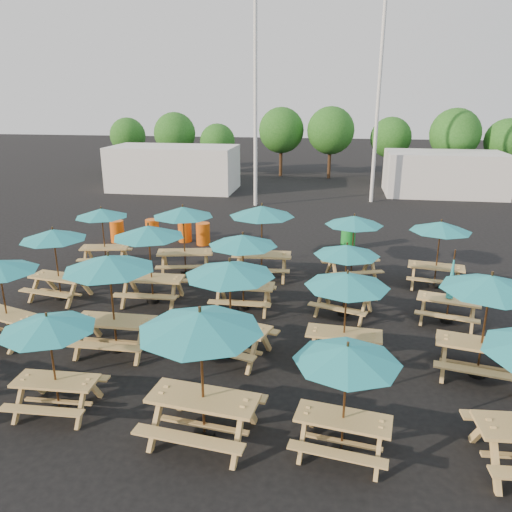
% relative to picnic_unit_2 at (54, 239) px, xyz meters
% --- Properties ---
extents(ground, '(120.00, 120.00, 0.00)m').
position_rel_picnic_unit_2_xyz_m(ground, '(5.77, 0.26, -1.91)').
color(ground, black).
rests_on(ground, ground).
extents(picnic_unit_2, '(2.22, 2.22, 2.22)m').
position_rel_picnic_unit_2_xyz_m(picnic_unit_2, '(0.00, 0.00, 0.00)').
color(picnic_unit_2, tan).
rests_on(picnic_unit_2, ground).
extents(picnic_unit_3, '(2.17, 2.17, 2.14)m').
position_rel_picnic_unit_2_xyz_m(picnic_unit_3, '(-0.00, 3.16, -0.06)').
color(picnic_unit_3, tan).
rests_on(picnic_unit_3, ground).
extents(picnic_unit_4, '(1.85, 1.85, 2.06)m').
position_rel_picnic_unit_2_xyz_m(picnic_unit_4, '(2.93, -5.27, -0.13)').
color(picnic_unit_4, tan).
rests_on(picnic_unit_4, ground).
extents(picnic_unit_5, '(2.14, 2.14, 2.46)m').
position_rel_picnic_unit_2_xyz_m(picnic_unit_5, '(3.04, -2.79, 0.21)').
color(picnic_unit_5, tan).
rests_on(picnic_unit_5, ground).
extents(picnic_unit_6, '(2.15, 2.15, 2.40)m').
position_rel_picnic_unit_2_xyz_m(picnic_unit_6, '(2.88, 0.18, 0.16)').
color(picnic_unit_6, tan).
rests_on(picnic_unit_6, ground).
extents(picnic_unit_7, '(2.46, 2.46, 2.39)m').
position_rel_picnic_unit_2_xyz_m(picnic_unit_7, '(3.11, 2.81, 0.15)').
color(picnic_unit_7, tan).
rests_on(picnic_unit_7, ground).
extents(picnic_unit_8, '(2.43, 2.43, 2.52)m').
position_rel_picnic_unit_2_xyz_m(picnic_unit_8, '(5.98, -5.61, 0.26)').
color(picnic_unit_8, tan).
rests_on(picnic_unit_8, ground).
extents(picnic_unit_9, '(2.57, 2.57, 2.40)m').
position_rel_picnic_unit_2_xyz_m(picnic_unit_9, '(5.86, -2.61, 0.16)').
color(picnic_unit_9, tan).
rests_on(picnic_unit_9, ground).
extents(picnic_unit_10, '(1.97, 1.97, 2.26)m').
position_rel_picnic_unit_2_xyz_m(picnic_unit_10, '(5.65, 0.14, 0.04)').
color(picnic_unit_10, tan).
rests_on(picnic_unit_10, ground).
extents(picnic_unit_11, '(2.28, 2.28, 2.51)m').
position_rel_picnic_unit_2_xyz_m(picnic_unit_11, '(5.79, 2.86, 0.25)').
color(picnic_unit_11, tan).
rests_on(picnic_unit_11, ground).
extents(picnic_unit_12, '(2.07, 2.07, 2.09)m').
position_rel_picnic_unit_2_xyz_m(picnic_unit_12, '(8.45, -5.62, -0.11)').
color(picnic_unit_12, tan).
rests_on(picnic_unit_12, ground).
extents(picnic_unit_13, '(2.04, 2.04, 2.21)m').
position_rel_picnic_unit_2_xyz_m(picnic_unit_13, '(8.49, -2.45, -0.01)').
color(picnic_unit_13, tan).
rests_on(picnic_unit_13, ground).
extents(picnic_unit_14, '(2.30, 2.30, 2.09)m').
position_rel_picnic_unit_2_xyz_m(picnic_unit_14, '(8.53, 0.17, -0.11)').
color(picnic_unit_14, tan).
rests_on(picnic_unit_14, ground).
extents(picnic_unit_15, '(2.42, 2.42, 2.20)m').
position_rel_picnic_unit_2_xyz_m(picnic_unit_15, '(8.81, 3.17, -0.01)').
color(picnic_unit_15, tan).
rests_on(picnic_unit_15, ground).
extents(picnic_unit_17, '(2.47, 2.47, 2.40)m').
position_rel_picnic_unit_2_xyz_m(picnic_unit_17, '(11.45, -2.63, 0.15)').
color(picnic_unit_17, tan).
rests_on(picnic_unit_17, ground).
extents(picnic_unit_18, '(1.92, 1.77, 2.08)m').
position_rel_picnic_unit_2_xyz_m(picnic_unit_18, '(11.33, 0.13, -1.05)').
color(picnic_unit_18, tan).
rests_on(picnic_unit_18, ground).
extents(picnic_unit_19, '(2.21, 2.21, 2.21)m').
position_rel_picnic_unit_2_xyz_m(picnic_unit_19, '(11.47, 2.79, -0.01)').
color(picnic_unit_19, tan).
rests_on(picnic_unit_19, ground).
extents(waste_bin_0, '(0.57, 0.57, 0.91)m').
position_rel_picnic_unit_2_xyz_m(waste_bin_0, '(-0.85, 6.13, -1.45)').
color(waste_bin_0, '#EA5B0D').
rests_on(waste_bin_0, ground).
extents(waste_bin_1, '(0.57, 0.57, 0.91)m').
position_rel_picnic_unit_2_xyz_m(waste_bin_1, '(0.54, 6.57, -1.45)').
color(waste_bin_1, '#EA5B0D').
rests_on(waste_bin_1, ground).
extents(waste_bin_2, '(0.57, 0.57, 0.91)m').
position_rel_picnic_unit_2_xyz_m(waste_bin_2, '(1.95, 6.65, -1.45)').
color(waste_bin_2, '#EA5B0D').
rests_on(waste_bin_2, ground).
extents(waste_bin_3, '(0.57, 0.57, 0.91)m').
position_rel_picnic_unit_2_xyz_m(waste_bin_3, '(2.83, 6.31, -1.45)').
color(waste_bin_3, '#EA5B0D').
rests_on(waste_bin_3, ground).
extents(waste_bin_4, '(0.57, 0.57, 0.91)m').
position_rel_picnic_unit_2_xyz_m(waste_bin_4, '(8.76, 6.66, -1.45)').
color(waste_bin_4, '#1A8F2E').
rests_on(waste_bin_4, ground).
extents(mast_0, '(0.20, 0.20, 12.00)m').
position_rel_picnic_unit_2_xyz_m(mast_0, '(3.77, 14.26, 4.09)').
color(mast_0, silver).
rests_on(mast_0, ground).
extents(mast_1, '(0.20, 0.20, 12.00)m').
position_rel_picnic_unit_2_xyz_m(mast_1, '(10.27, 16.26, 4.09)').
color(mast_1, silver).
rests_on(mast_1, ground).
extents(event_tent_0, '(8.00, 4.00, 2.80)m').
position_rel_picnic_unit_2_xyz_m(event_tent_0, '(-2.23, 18.26, -0.51)').
color(event_tent_0, silver).
rests_on(event_tent_0, ground).
extents(event_tent_1, '(7.00, 4.00, 2.60)m').
position_rel_picnic_unit_2_xyz_m(event_tent_1, '(14.77, 19.26, -0.61)').
color(event_tent_1, silver).
rests_on(event_tent_1, ground).
extents(tree_0, '(2.80, 2.80, 4.24)m').
position_rel_picnic_unit_2_xyz_m(tree_0, '(-8.30, 25.51, 0.92)').
color(tree_0, '#382314').
rests_on(tree_0, ground).
extents(tree_1, '(3.11, 3.11, 4.72)m').
position_rel_picnic_unit_2_xyz_m(tree_1, '(-3.98, 24.17, 1.24)').
color(tree_1, '#382314').
rests_on(tree_1, ground).
extents(tree_2, '(2.59, 2.59, 3.93)m').
position_rel_picnic_unit_2_xyz_m(tree_2, '(-0.62, 23.92, 0.72)').
color(tree_2, '#382314').
rests_on(tree_2, ground).
extents(tree_3, '(3.36, 3.36, 5.09)m').
position_rel_picnic_unit_2_xyz_m(tree_3, '(4.02, 24.98, 1.50)').
color(tree_3, '#382314').
rests_on(tree_3, ground).
extents(tree_4, '(3.41, 3.41, 5.17)m').
position_rel_picnic_unit_2_xyz_m(tree_4, '(7.67, 24.52, 1.55)').
color(tree_4, '#382314').
rests_on(tree_4, ground).
extents(tree_5, '(2.94, 2.94, 4.45)m').
position_rel_picnic_unit_2_xyz_m(tree_5, '(11.99, 24.94, 1.06)').
color(tree_5, '#382314').
rests_on(tree_5, ground).
extents(tree_6, '(3.38, 3.38, 5.13)m').
position_rel_picnic_unit_2_xyz_m(tree_6, '(16.00, 23.16, 1.52)').
color(tree_6, '#382314').
rests_on(tree_6, ground).
extents(tree_7, '(2.95, 2.95, 4.48)m').
position_rel_picnic_unit_2_xyz_m(tree_7, '(19.39, 23.19, 1.08)').
color(tree_7, '#382314').
rests_on(tree_7, ground).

